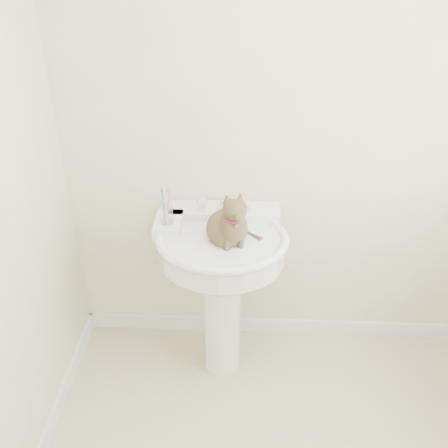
# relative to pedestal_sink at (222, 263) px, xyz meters

# --- Properties ---
(wall_back) EXTENTS (2.20, 0.00, 2.50)m
(wall_back) POSITION_rel_pedestal_sink_xyz_m (0.29, 0.29, 0.55)
(wall_back) COLOR #EDE7BD
(wall_back) RESTS_ON ground
(baseboard_back) EXTENTS (2.20, 0.02, 0.09)m
(baseboard_back) POSITION_rel_pedestal_sink_xyz_m (0.29, 0.28, -0.66)
(baseboard_back) COLOR white
(baseboard_back) RESTS_ON floor
(pedestal_sink) EXTENTS (0.65, 0.64, 0.89)m
(pedestal_sink) POSITION_rel_pedestal_sink_xyz_m (0.00, 0.00, 0.00)
(pedestal_sink) COLOR white
(pedestal_sink) RESTS_ON floor
(faucet) EXTENTS (0.28, 0.12, 0.14)m
(faucet) POSITION_rel_pedestal_sink_xyz_m (0.00, 0.16, 0.24)
(faucet) COLOR silver
(faucet) RESTS_ON pedestal_sink
(soap_bar) EXTENTS (0.10, 0.08, 0.03)m
(soap_bar) POSITION_rel_pedestal_sink_xyz_m (0.08, 0.25, 0.21)
(soap_bar) COLOR yellow
(soap_bar) RESTS_ON pedestal_sink
(toothbrush_cup) EXTENTS (0.07, 0.07, 0.18)m
(toothbrush_cup) POSITION_rel_pedestal_sink_xyz_m (-0.26, 0.05, 0.24)
(toothbrush_cup) COLOR silver
(toothbrush_cup) RESTS_ON pedestal_sink
(cat) EXTENTS (0.21, 0.27, 0.39)m
(cat) POSITION_rel_pedestal_sink_xyz_m (0.03, -0.03, 0.23)
(cat) COLOR brown
(cat) RESTS_ON pedestal_sink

